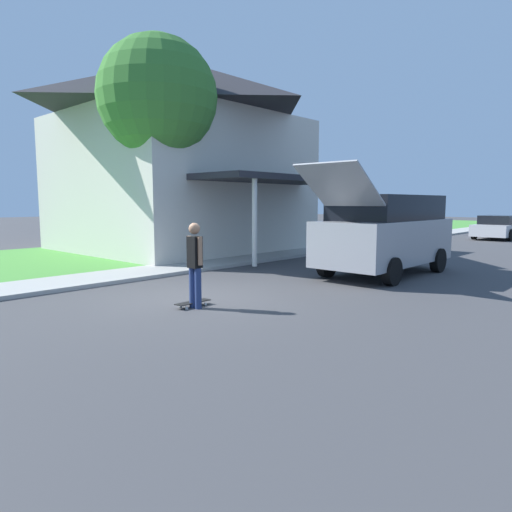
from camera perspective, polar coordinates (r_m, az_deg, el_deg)
ground_plane at (r=10.06m, az=-7.68°, el=-5.15°), size 120.00×120.00×0.00m
lawn at (r=19.94m, az=-9.10°, el=0.84°), size 10.00×80.00×0.08m
sidewalk at (r=16.72m, az=0.28°, el=-0.17°), size 1.80×80.00×0.10m
house at (r=20.36m, az=-9.49°, el=12.67°), size 11.24×9.46×7.93m
lawn_tree_near at (r=15.94m, az=-12.20°, el=18.76°), size 3.88×3.88×7.31m
suv_parked at (r=13.48m, az=15.90°, el=2.91°), size 2.16×5.56×2.98m
car_down_street at (r=29.18m, az=28.07°, el=3.19°), size 1.98×4.34×1.33m
skateboarder at (r=8.90m, az=-7.65°, el=-0.67°), size 0.41×0.22×1.67m
skateboard at (r=9.18m, az=-7.89°, el=-5.78°), size 0.23×0.77×0.10m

